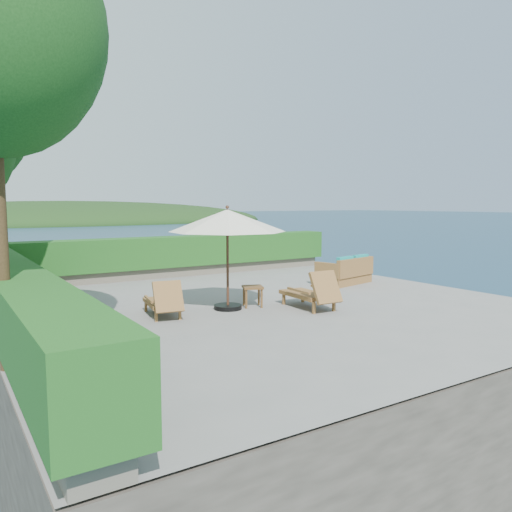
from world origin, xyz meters
TOP-DOWN VIEW (x-y plane):
  - ground at (0.00, 0.00)m, footprint 12.00×12.00m
  - foundation at (0.00, 0.00)m, footprint 12.00×12.00m
  - ocean at (0.00, 0.00)m, footprint 600.00×600.00m
  - offshore_island at (25.00, 140.00)m, footprint 126.00×57.60m
  - planter_wall_far at (0.00, 5.60)m, footprint 12.00×0.60m
  - planter_wall_left at (-5.60, 0.00)m, footprint 0.60×12.00m
  - hedge_far at (0.00, 5.60)m, footprint 12.40×0.90m
  - hedge_left at (-5.60, 0.00)m, footprint 0.90×12.40m
  - patio_umbrella at (-1.03, -0.06)m, footprint 3.39×3.39m
  - lounge_left at (-2.61, 0.00)m, footprint 0.83×1.54m
  - lounge_right at (0.64, -1.10)m, footprint 0.79×1.66m
  - side_table at (-0.40, -0.14)m, footprint 0.61×0.61m
  - wicker_loveseat at (3.85, 1.23)m, footprint 1.97×1.30m

SIDE VIEW (x-z plane):
  - offshore_island at x=25.00m, z-range -9.30..3.30m
  - ocean at x=0.00m, z-range -3.00..-3.00m
  - foundation at x=0.00m, z-range -3.05..-0.05m
  - ground at x=0.00m, z-range 0.00..0.00m
  - planter_wall_far at x=0.00m, z-range 0.00..0.36m
  - planter_wall_left at x=-5.60m, z-range 0.00..0.36m
  - wicker_loveseat at x=3.85m, z-range -0.10..0.79m
  - lounge_left at x=-2.61m, z-range -0.07..0.78m
  - lounge_right at x=0.64m, z-range -0.08..0.87m
  - side_table at x=-0.40m, z-range 0.16..0.66m
  - hedge_far at x=0.00m, z-range 0.35..1.35m
  - hedge_left at x=-5.60m, z-range 0.35..1.35m
  - patio_umbrella at x=-1.03m, z-range 0.84..3.26m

